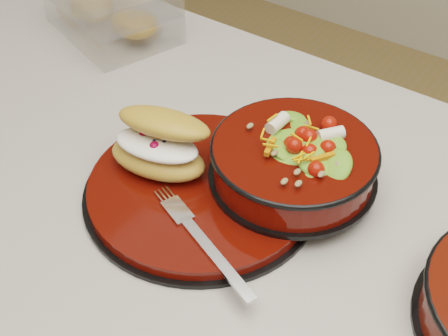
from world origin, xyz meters
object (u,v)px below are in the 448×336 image
Objects in this scene: dinner_plate at (201,189)px; salad_bowl at (294,157)px; fork at (204,243)px; pastry_box at (112,7)px; croissant at (160,144)px.

salad_bowl is (0.08, 0.07, 0.04)m from dinner_plate.
salad_bowl is 1.24× the size of fork.
pastry_box is (-0.36, 0.23, 0.03)m from dinner_plate.
salad_bowl is 0.47m from pastry_box.
salad_bowl is 0.15m from fork.
fork is at bearing -18.09° from pastry_box.
fork is at bearing -50.89° from dinner_plate.
salad_bowl is at bearing -1.72° from pastry_box.
croissant is 0.82× the size of fork.
croissant and pastry_box have the same top height.
pastry_box is at bearing 147.32° from dinner_plate.
croissant reaches higher than dinner_plate.
salad_bowl is at bearing 41.09° from dinner_plate.
fork reaches higher than dinner_plate.
dinner_plate is 0.10m from fork.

